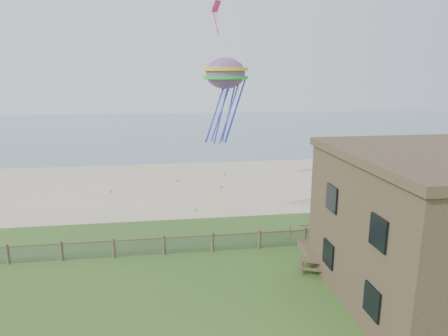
{
  "coord_description": "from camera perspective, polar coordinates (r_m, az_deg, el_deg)",
  "views": [
    {
      "loc": [
        -2.59,
        -17.04,
        10.78
      ],
      "look_at": [
        1.02,
        8.0,
        4.88
      ],
      "focal_mm": 32.0,
      "sensor_mm": 36.0,
      "label": 1
    }
  ],
  "objects": [
    {
      "name": "ground",
      "position": [
        20.33,
        0.39,
        -18.89
      ],
      "size": [
        160.0,
        160.0,
        0.0
      ],
      "primitive_type": "plane",
      "color": "#2F561D",
      "rests_on": "ground"
    },
    {
      "name": "sand_beach",
      "position": [
        40.58,
        -4.26,
        -2.3
      ],
      "size": [
        72.0,
        20.0,
        0.02
      ],
      "primitive_type": "cube",
      "color": "tan",
      "rests_on": "ground"
    },
    {
      "name": "ocean",
      "position": [
        83.78,
        -6.4,
        5.66
      ],
      "size": [
        160.0,
        68.0,
        0.02
      ],
      "primitive_type": "cube",
      "color": "slate",
      "rests_on": "ground"
    },
    {
      "name": "chainlink_fence",
      "position": [
        25.34,
        -1.67,
        -10.68
      ],
      "size": [
        36.2,
        0.2,
        1.25
      ],
      "primitive_type": null,
      "color": "#4C3B2B",
      "rests_on": "ground"
    },
    {
      "name": "motel_deck",
      "position": [
        28.98,
        25.45,
        -9.52
      ],
      "size": [
        15.0,
        2.0,
        0.5
      ],
      "primitive_type": "cube",
      "color": "brown",
      "rests_on": "ground"
    },
    {
      "name": "picnic_table",
      "position": [
        23.52,
        12.91,
        -13.5
      ],
      "size": [
        2.14,
        1.91,
        0.74
      ],
      "primitive_type": null,
      "rotation": [
        0.0,
        0.0,
        -0.41
      ],
      "color": "brown",
      "rests_on": "ground"
    },
    {
      "name": "octopus_kite",
      "position": [
        28.12,
        0.21,
        10.0
      ],
      "size": [
        3.65,
        3.05,
        6.44
      ],
      "primitive_type": null,
      "rotation": [
        0.0,
        0.0,
        0.31
      ],
      "color": "red"
    },
    {
      "name": "kite_white",
      "position": [
        33.85,
        -17.42,
        21.77
      ],
      "size": [
        2.38,
        1.92,
        3.38
      ],
      "primitive_type": null,
      "rotation": [
        0.44,
        0.0,
        1.18
      ],
      "color": "white"
    },
    {
      "name": "kite_red",
      "position": [
        33.77,
        -1.11,
        21.05
      ],
      "size": [
        1.8,
        1.74,
        2.28
      ],
      "primitive_type": null,
      "rotation": [
        0.44,
        0.0,
        0.84
      ],
      "color": "#F12A5E"
    }
  ]
}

